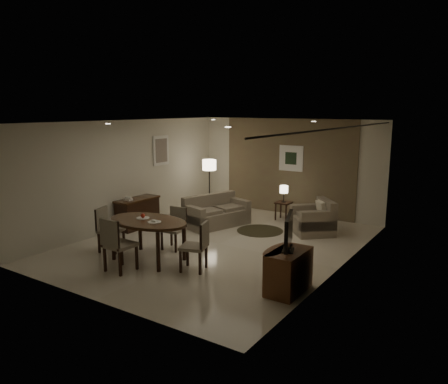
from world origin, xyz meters
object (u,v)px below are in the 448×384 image
Objects in this scene: chair_left at (111,230)px; chair_right at (193,246)px; tv_cabinet at (289,271)px; console_desk at (138,213)px; chair_far at (173,229)px; floor_lamp at (209,186)px; side_table at (283,211)px; sofa at (217,211)px; dining_table at (149,240)px; armchair at (313,217)px; chair_near at (120,244)px.

chair_left is 0.99× the size of chair_right.
tv_cabinet is 1.90m from chair_right.
console_desk is 1.35× the size of chair_far.
floor_lamp is at bearing 106.75° from chair_far.
chair_far reaches higher than tv_cabinet.
console_desk is at bearing -135.15° from side_table.
console_desk is 2.01m from sofa.
sofa is (-0.33, 2.89, -0.02)m from dining_table.
chair_left is at bearing -178.46° from dining_table.
tv_cabinet is 4.31m from sofa.
chair_left is 1.01× the size of armchair.
chair_right is at bearing -136.08° from sofa.
side_table is (0.84, 4.36, -0.16)m from dining_table.
sofa is at bearing 140.29° from tv_cabinet.
tv_cabinet is at bearing 2.49° from dining_table.
chair_right is (3.00, -1.59, 0.09)m from console_desk.
dining_table is 4.44m from side_table.
sofa is at bearing -84.01° from chair_near.
chair_far is 1.31m from chair_left.
tv_cabinet is at bearing -112.36° from sofa.
tv_cabinet is 0.52× the size of dining_table.
side_table is (-1.16, 0.80, -0.16)m from armchair.
chair_far is (1.87, -0.83, 0.07)m from console_desk.
tv_cabinet is 0.88× the size of chair_near.
tv_cabinet is at bearing -17.05° from console_desk.
chair_near reaches higher than console_desk.
chair_left is 4.00m from floor_lamp.
chair_near reaches higher than chair_left.
chair_near is 3.62m from sofa.
tv_cabinet is at bearing -105.05° from chair_left.
sofa is 3.33× the size of side_table.
sofa is (-1.42, 2.85, -0.08)m from chair_right.
chair_left is at bearing -113.22° from side_table.
chair_right is at bearing -144.69° from chair_near.
chair_far reaches higher than console_desk.
chair_left is (-1.01, -0.83, 0.02)m from chair_far.
armchair is at bearing -114.14° from chair_near.
chair_far reaches higher than sofa.
chair_left is at bearing -33.18° from chair_near.
chair_left is 1.88× the size of side_table.
sofa reaches higher than tv_cabinet.
chair_left is at bearing -146.15° from chair_far.
tv_cabinet is 0.97× the size of chair_left.
chair_near reaches higher than chair_right.
dining_table is (-2.99, -0.13, 0.06)m from tv_cabinet.
sofa is at bearing 38.61° from console_desk.
armchair is at bearing -6.62° from floor_lamp.
chair_right is (1.12, 0.76, -0.04)m from chair_near.
dining_table is 1.70× the size of chair_near.
chair_far reaches higher than side_table.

